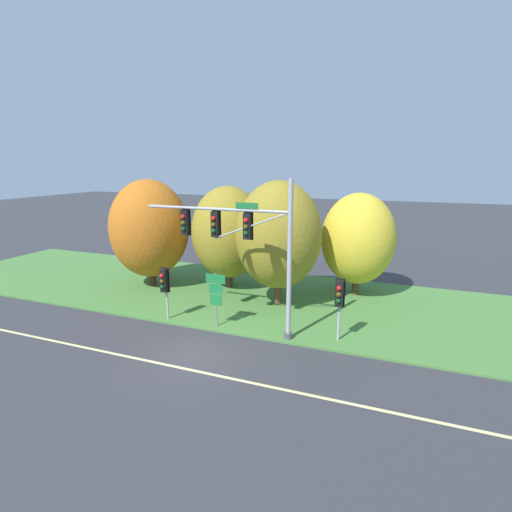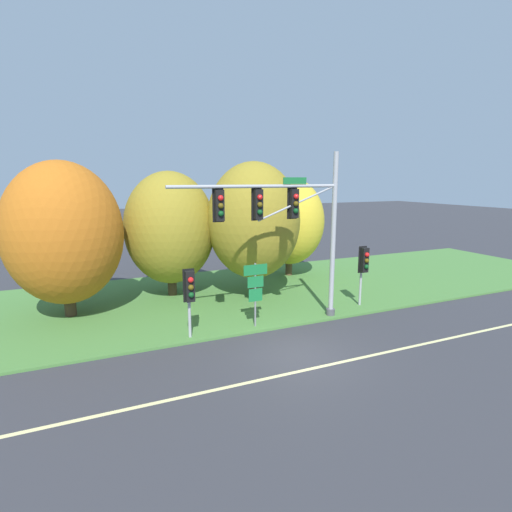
{
  "view_description": "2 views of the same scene",
  "coord_description": "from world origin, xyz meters",
  "px_view_note": "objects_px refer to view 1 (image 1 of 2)",
  "views": [
    {
      "loc": [
        8.38,
        -13.96,
        8.21
      ],
      "look_at": [
        1.53,
        3.51,
        3.83
      ],
      "focal_mm": 28.0,
      "sensor_mm": 36.0,
      "label": 1
    },
    {
      "loc": [
        -7.05,
        -12.01,
        6.38
      ],
      "look_at": [
        -0.13,
        3.64,
        3.07
      ],
      "focal_mm": 28.0,
      "sensor_mm": 36.0,
      "label": 2
    }
  ],
  "objects_px": {
    "traffic_signal_mast": "(243,239)",
    "tree_nearest_road": "(149,229)",
    "tree_behind_signpost": "(278,235)",
    "route_sign_post": "(216,292)",
    "tree_mid_verge": "(358,239)",
    "tree_left_of_mast": "(228,232)",
    "pedestrian_signal_further_along": "(164,283)",
    "pedestrian_signal_near_kerb": "(339,297)"
  },
  "relations": [
    {
      "from": "traffic_signal_mast",
      "to": "tree_nearest_road",
      "type": "height_order",
      "value": "traffic_signal_mast"
    },
    {
      "from": "traffic_signal_mast",
      "to": "tree_behind_signpost",
      "type": "xyz_separation_m",
      "value": [
        0.3,
        4.45,
        -0.55
      ]
    },
    {
      "from": "tree_nearest_road",
      "to": "tree_behind_signpost",
      "type": "relative_size",
      "value": 0.99
    },
    {
      "from": "route_sign_post",
      "to": "tree_mid_verge",
      "type": "bearing_deg",
      "value": 53.03
    },
    {
      "from": "route_sign_post",
      "to": "tree_behind_signpost",
      "type": "xyz_separation_m",
      "value": [
        1.82,
        4.37,
        2.28
      ]
    },
    {
      "from": "route_sign_post",
      "to": "tree_behind_signpost",
      "type": "relative_size",
      "value": 0.39
    },
    {
      "from": "tree_nearest_road",
      "to": "tree_left_of_mast",
      "type": "distance_m",
      "value": 5.3
    },
    {
      "from": "route_sign_post",
      "to": "tree_left_of_mast",
      "type": "xyz_separation_m",
      "value": [
        -2.24,
        6.27,
        1.88
      ]
    },
    {
      "from": "pedestrian_signal_further_along",
      "to": "tree_behind_signpost",
      "type": "relative_size",
      "value": 0.39
    },
    {
      "from": "pedestrian_signal_further_along",
      "to": "tree_nearest_road",
      "type": "bearing_deg",
      "value": 131.63
    },
    {
      "from": "traffic_signal_mast",
      "to": "tree_nearest_road",
      "type": "relative_size",
      "value": 1.08
    },
    {
      "from": "tree_behind_signpost",
      "to": "tree_mid_verge",
      "type": "xyz_separation_m",
      "value": [
        4.03,
        3.41,
        -0.54
      ]
    },
    {
      "from": "tree_mid_verge",
      "to": "traffic_signal_mast",
      "type": "bearing_deg",
      "value": -118.86
    },
    {
      "from": "tree_behind_signpost",
      "to": "pedestrian_signal_further_along",
      "type": "bearing_deg",
      "value": -135.94
    },
    {
      "from": "pedestrian_signal_near_kerb",
      "to": "tree_left_of_mast",
      "type": "relative_size",
      "value": 0.45
    },
    {
      "from": "pedestrian_signal_further_along",
      "to": "route_sign_post",
      "type": "distance_m",
      "value": 2.91
    },
    {
      "from": "pedestrian_signal_near_kerb",
      "to": "pedestrian_signal_further_along",
      "type": "height_order",
      "value": "pedestrian_signal_near_kerb"
    },
    {
      "from": "route_sign_post",
      "to": "tree_nearest_road",
      "type": "xyz_separation_m",
      "value": [
        -7.34,
        4.8,
        2.05
      ]
    },
    {
      "from": "traffic_signal_mast",
      "to": "tree_mid_verge",
      "type": "relative_size",
      "value": 1.2
    },
    {
      "from": "pedestrian_signal_further_along",
      "to": "tree_left_of_mast",
      "type": "height_order",
      "value": "tree_left_of_mast"
    },
    {
      "from": "tree_behind_signpost",
      "to": "tree_mid_verge",
      "type": "bearing_deg",
      "value": 40.18
    },
    {
      "from": "pedestrian_signal_near_kerb",
      "to": "route_sign_post",
      "type": "relative_size",
      "value": 1.08
    },
    {
      "from": "tree_nearest_road",
      "to": "tree_behind_signpost",
      "type": "bearing_deg",
      "value": -2.69
    },
    {
      "from": "traffic_signal_mast",
      "to": "pedestrian_signal_near_kerb",
      "type": "height_order",
      "value": "traffic_signal_mast"
    },
    {
      "from": "tree_mid_verge",
      "to": "pedestrian_signal_further_along",
      "type": "bearing_deg",
      "value": -137.67
    },
    {
      "from": "tree_nearest_road",
      "to": "tree_mid_verge",
      "type": "relative_size",
      "value": 1.11
    },
    {
      "from": "pedestrian_signal_near_kerb",
      "to": "route_sign_post",
      "type": "distance_m",
      "value": 6.09
    },
    {
      "from": "route_sign_post",
      "to": "tree_behind_signpost",
      "type": "distance_m",
      "value": 5.26
    },
    {
      "from": "pedestrian_signal_near_kerb",
      "to": "pedestrian_signal_further_along",
      "type": "bearing_deg",
      "value": -175.89
    },
    {
      "from": "tree_mid_verge",
      "to": "tree_left_of_mast",
      "type": "bearing_deg",
      "value": -169.42
    },
    {
      "from": "pedestrian_signal_further_along",
      "to": "tree_nearest_road",
      "type": "height_order",
      "value": "tree_nearest_road"
    },
    {
      "from": "pedestrian_signal_near_kerb",
      "to": "route_sign_post",
      "type": "height_order",
      "value": "pedestrian_signal_near_kerb"
    },
    {
      "from": "pedestrian_signal_near_kerb",
      "to": "tree_behind_signpost",
      "type": "distance_m",
      "value": 6.08
    },
    {
      "from": "route_sign_post",
      "to": "tree_behind_signpost",
      "type": "bearing_deg",
      "value": 67.36
    },
    {
      "from": "traffic_signal_mast",
      "to": "pedestrian_signal_near_kerb",
      "type": "xyz_separation_m",
      "value": [
        4.53,
        0.53,
        -2.47
      ]
    },
    {
      "from": "pedestrian_signal_further_along",
      "to": "tree_mid_verge",
      "type": "bearing_deg",
      "value": 42.33
    },
    {
      "from": "pedestrian_signal_near_kerb",
      "to": "tree_left_of_mast",
      "type": "xyz_separation_m",
      "value": [
        -8.3,
        5.82,
        1.52
      ]
    },
    {
      "from": "tree_left_of_mast",
      "to": "tree_behind_signpost",
      "type": "distance_m",
      "value": 4.5
    },
    {
      "from": "pedestrian_signal_near_kerb",
      "to": "pedestrian_signal_further_along",
      "type": "distance_m",
      "value": 8.98
    },
    {
      "from": "tree_mid_verge",
      "to": "tree_behind_signpost",
      "type": "bearing_deg",
      "value": -139.82
    },
    {
      "from": "route_sign_post",
      "to": "tree_nearest_road",
      "type": "distance_m",
      "value": 9.01
    },
    {
      "from": "traffic_signal_mast",
      "to": "route_sign_post",
      "type": "relative_size",
      "value": 2.75
    }
  ]
}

